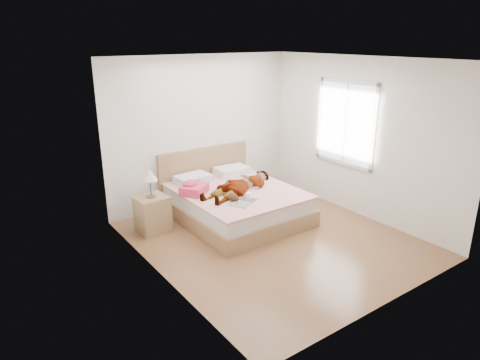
{
  "coord_description": "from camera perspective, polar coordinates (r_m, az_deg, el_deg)",
  "views": [
    {
      "loc": [
        -3.76,
        -4.41,
        2.89
      ],
      "look_at": [
        0.0,
        0.85,
        0.7
      ],
      "focal_mm": 32.0,
      "sensor_mm": 36.0,
      "label": 1
    }
  ],
  "objects": [
    {
      "name": "bed",
      "position": [
        7.11,
        -0.87,
        -2.85
      ],
      "size": [
        1.8,
        2.08,
        1.0
      ],
      "color": "olive",
      "rests_on": "ground"
    },
    {
      "name": "plush_toy",
      "position": [
        6.46,
        -0.89,
        -2.33
      ],
      "size": [
        0.15,
        0.21,
        0.11
      ],
      "color": "black",
      "rests_on": "bed"
    },
    {
      "name": "coffee_mug",
      "position": [
        6.53,
        1.17,
        -2.18
      ],
      "size": [
        0.14,
        0.11,
        0.1
      ],
      "color": "white",
      "rests_on": "bed"
    },
    {
      "name": "magazine",
      "position": [
        6.44,
        0.47,
        -2.88
      ],
      "size": [
        0.53,
        0.45,
        0.03
      ],
      "color": "white",
      "rests_on": "bed"
    },
    {
      "name": "nightstand",
      "position": [
        6.72,
        -11.61,
        -4.09
      ],
      "size": [
        0.49,
        0.44,
        0.99
      ],
      "color": "brown",
      "rests_on": "ground"
    },
    {
      "name": "towel",
      "position": [
        6.8,
        -6.25,
        -1.05
      ],
      "size": [
        0.55,
        0.53,
        0.23
      ],
      "color": "#FA446A",
      "rests_on": "bed"
    },
    {
      "name": "phone",
      "position": [
        6.97,
        -5.23,
        0.28
      ],
      "size": [
        0.07,
        0.1,
        0.05
      ],
      "primitive_type": "cube",
      "rotation": [
        0.44,
        0.0,
        0.32
      ],
      "color": "silver",
      "rests_on": "bed"
    },
    {
      "name": "room_shell",
      "position": [
        7.39,
        13.92,
        7.34
      ],
      "size": [
        4.0,
        4.0,
        4.0
      ],
      "color": "white",
      "rests_on": "ground"
    },
    {
      "name": "hair",
      "position": [
        7.03,
        -5.89,
        -0.86
      ],
      "size": [
        0.49,
        0.56,
        0.07
      ],
      "primitive_type": "ellipsoid",
      "rotation": [
        0.0,
        0.0,
        -0.2
      ],
      "color": "black",
      "rests_on": "bed"
    },
    {
      "name": "ground",
      "position": [
        6.47,
        4.42,
        -7.86
      ],
      "size": [
        4.0,
        4.0,
        0.0
      ],
      "primitive_type": "plane",
      "color": "#503219",
      "rests_on": "ground"
    },
    {
      "name": "woman",
      "position": [
        6.93,
        0.03,
        -0.4
      ],
      "size": [
        1.68,
        1.06,
        0.22
      ],
      "primitive_type": "imported",
      "rotation": [
        0.0,
        0.0,
        -1.25
      ],
      "color": "white",
      "rests_on": "bed"
    }
  ]
}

